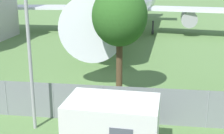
# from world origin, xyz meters

# --- Properties ---
(perimeter_fence) EXTENTS (56.07, 0.07, 1.91)m
(perimeter_fence) POSITION_xyz_m (0.00, 9.73, 0.95)
(perimeter_fence) COLOR gray
(perimeter_fence) RESTS_ON ground
(airplane) EXTENTS (32.39, 40.57, 12.45)m
(airplane) POSITION_xyz_m (2.01, 34.50, 3.81)
(airplane) COLOR silver
(airplane) RESTS_ON ground
(portable_cabin) EXTENTS (3.66, 2.46, 2.51)m
(portable_cabin) POSITION_xyz_m (3.52, 6.46, 1.25)
(portable_cabin) COLOR silver
(portable_cabin) RESTS_ON ground
(tree_near_hangar) EXTENTS (3.21, 3.21, 6.65)m
(tree_near_hangar) POSITION_xyz_m (2.96, 13.38, 4.84)
(tree_near_hangar) COLOR #4C3823
(tree_near_hangar) RESTS_ON ground
(light_mast) EXTENTS (0.44, 0.44, 8.02)m
(light_mast) POSITION_xyz_m (-0.55, 8.52, 4.88)
(light_mast) COLOR #99999E
(light_mast) RESTS_ON ground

